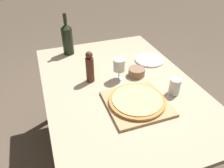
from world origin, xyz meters
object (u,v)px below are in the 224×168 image
at_px(small_bowl, 137,72).
at_px(wine_bottle, 67,38).
at_px(wine_glass, 119,65).
at_px(pepper_mill, 90,67).
at_px(pizza, 137,101).

bearing_deg(small_bowl, wine_bottle, 127.92).
xyz_separation_m(wine_bottle, wine_glass, (0.26, -0.51, -0.03)).
bearing_deg(pepper_mill, small_bowl, -7.43).
bearing_deg(wine_glass, pizza, -89.58).
relative_size(pizza, small_bowl, 2.87).
height_order(pizza, wine_glass, wine_glass).
distance_m(pepper_mill, wine_glass, 0.20).
distance_m(wine_bottle, pepper_mill, 0.47).
relative_size(pepper_mill, small_bowl, 1.90).
relative_size(pepper_mill, wine_glass, 1.43).
bearing_deg(wine_bottle, pepper_mill, -82.00).
relative_size(pizza, wine_glass, 2.16).
relative_size(wine_glass, small_bowl, 1.32).
xyz_separation_m(pizza, wine_glass, (-0.00, 0.29, 0.08)).
bearing_deg(wine_glass, small_bowl, 1.00).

